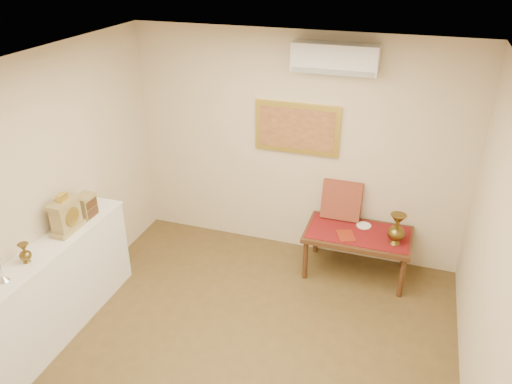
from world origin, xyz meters
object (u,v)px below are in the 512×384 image
at_px(display_ledge, 57,289).
at_px(low_table, 358,238).
at_px(brass_urn_tall, 397,226).
at_px(wooden_chest, 86,206).
at_px(mantel_clock, 66,215).

distance_m(display_ledge, low_table, 3.27).
relative_size(brass_urn_tall, wooden_chest, 1.78).
distance_m(mantel_clock, wooden_chest, 0.31).
bearing_deg(brass_urn_tall, wooden_chest, -159.15).
distance_m(brass_urn_tall, display_ledge, 3.57).
bearing_deg(mantel_clock, wooden_chest, 89.25).
height_order(brass_urn_tall, wooden_chest, wooden_chest).
xyz_separation_m(display_ledge, mantel_clock, (0.01, 0.31, 0.66)).
height_order(display_ledge, low_table, display_ledge).
bearing_deg(wooden_chest, brass_urn_tall, 20.85).
height_order(brass_urn_tall, mantel_clock, mantel_clock).
xyz_separation_m(display_ledge, wooden_chest, (0.02, 0.61, 0.61)).
bearing_deg(low_table, display_ledge, -144.90).
height_order(wooden_chest, low_table, wooden_chest).
relative_size(brass_urn_tall, low_table, 0.36).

